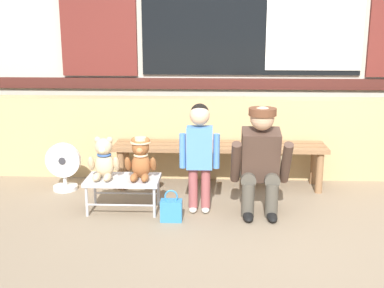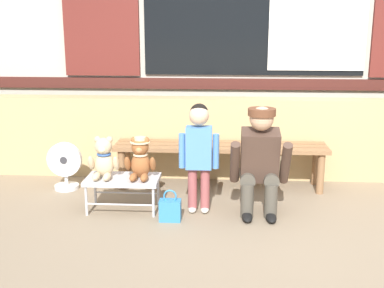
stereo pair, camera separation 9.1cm
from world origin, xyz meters
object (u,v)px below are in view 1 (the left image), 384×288
(child_standing, at_px, (200,146))
(handbag_on_ground, at_px, (171,210))
(floor_fan, at_px, (64,167))
(teddy_bear_plain, at_px, (104,160))
(adult_crouching, at_px, (261,160))
(small_display_bench, at_px, (123,182))
(teddy_bear_with_hat, at_px, (141,159))
(wooden_bench_long, at_px, (219,151))

(child_standing, height_order, handbag_on_ground, child_standing)
(floor_fan, bearing_deg, teddy_bear_plain, -44.44)
(adult_crouching, height_order, handbag_on_ground, adult_crouching)
(small_display_bench, distance_m, teddy_bear_with_hat, 0.26)
(child_standing, height_order, floor_fan, child_standing)
(teddy_bear_plain, bearing_deg, child_standing, 0.22)
(child_standing, bearing_deg, wooden_bench_long, 75.42)
(wooden_bench_long, distance_m, teddy_bear_with_hat, 0.98)
(teddy_bear_plain, xyz_separation_m, child_standing, (0.83, 0.00, 0.13))
(adult_crouching, bearing_deg, child_standing, 178.19)
(teddy_bear_with_hat, distance_m, child_standing, 0.52)
(teddy_bear_with_hat, height_order, floor_fan, teddy_bear_with_hat)
(small_display_bench, height_order, handbag_on_ground, small_display_bench)
(child_standing, height_order, adult_crouching, child_standing)
(child_standing, xyz_separation_m, handbag_on_ground, (-0.23, -0.22, -0.50))
(wooden_bench_long, height_order, floor_fan, floor_fan)
(small_display_bench, relative_size, floor_fan, 1.33)
(small_display_bench, bearing_deg, handbag_on_ground, -26.08)
(small_display_bench, height_order, child_standing, child_standing)
(child_standing, bearing_deg, adult_crouching, -1.81)
(adult_crouching, bearing_deg, teddy_bear_with_hat, 179.21)
(adult_crouching, distance_m, floor_fan, 1.96)
(teddy_bear_with_hat, relative_size, adult_crouching, 0.38)
(wooden_bench_long, height_order, child_standing, child_standing)
(child_standing, distance_m, handbag_on_ground, 0.59)
(wooden_bench_long, distance_m, floor_fan, 1.54)
(teddy_bear_plain, relative_size, floor_fan, 0.76)
(teddy_bear_plain, xyz_separation_m, handbag_on_ground, (0.60, -0.22, -0.37))
(handbag_on_ground, bearing_deg, floor_fan, 147.00)
(teddy_bear_with_hat, distance_m, floor_fan, 1.01)
(child_standing, xyz_separation_m, adult_crouching, (0.53, -0.02, -0.11))
(wooden_bench_long, xyz_separation_m, teddy_bear_plain, (-1.01, -0.69, 0.09))
(teddy_bear_plain, relative_size, handbag_on_ground, 1.34)
(wooden_bench_long, xyz_separation_m, adult_crouching, (0.35, -0.70, 0.11))
(wooden_bench_long, height_order, handbag_on_ground, wooden_bench_long)
(small_display_bench, height_order, floor_fan, floor_fan)
(handbag_on_ground, bearing_deg, teddy_bear_with_hat, 142.17)
(child_standing, bearing_deg, teddy_bear_plain, -179.78)
(teddy_bear_plain, distance_m, handbag_on_ground, 0.74)
(adult_crouching, bearing_deg, handbag_on_ground, -164.92)
(child_standing, relative_size, handbag_on_ground, 3.52)
(small_display_bench, xyz_separation_m, teddy_bear_with_hat, (0.16, 0.00, 0.21))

